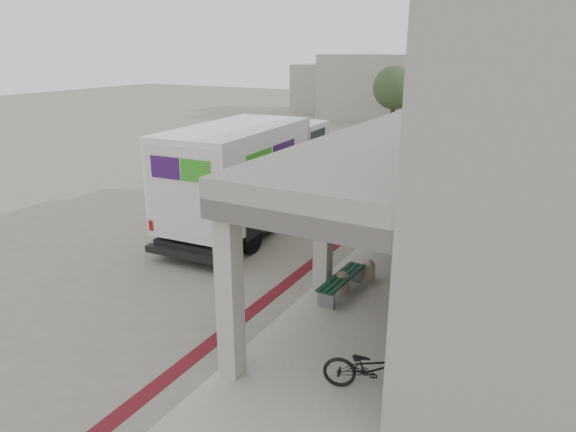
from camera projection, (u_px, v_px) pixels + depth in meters
The scene contains 13 objects.
ground at pixel (243, 284), 13.71m from camera, with size 120.00×120.00×0.00m, color slate.
bike_lane_stripe at pixel (310, 265), 14.92m from camera, with size 0.35×40.00×0.01m, color #5A121A.
sidewalk at pixel (387, 319), 11.86m from camera, with size 4.40×28.00×0.12m, color gray.
transit_building at pixel (556, 154), 13.26m from camera, with size 7.60×17.00×7.00m.
distant_backdrop at pixel (447, 88), 44.02m from camera, with size 28.00×10.00×6.50m.
tree_left at pixel (394, 88), 38.30m from camera, with size 3.20×3.20×4.80m.
tree_mid at pixel (498, 89), 36.75m from camera, with size 3.20×3.20×4.80m.
fedex_truck at pixel (252, 172), 17.72m from camera, with size 3.21×8.73×3.66m.
bench at pixel (341, 281), 12.83m from camera, with size 0.50×2.01×0.47m.
bollard_near at pixel (342, 282), 12.93m from camera, with size 0.38×0.38×0.57m.
bollard_far at pixel (368, 269), 13.70m from camera, with size 0.37×0.37×0.55m.
utility_cabinet at pixel (415, 337), 10.04m from camera, with size 0.47×0.63×1.04m, color gray.
bicycle_black at pixel (373, 368), 9.14m from camera, with size 0.62×1.79×0.94m, color black.
Camera 1 is at (7.07, -10.32, 6.02)m, focal length 32.00 mm.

